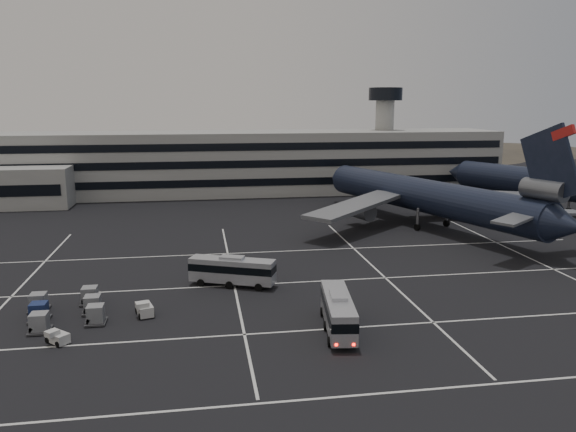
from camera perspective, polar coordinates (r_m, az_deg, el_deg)
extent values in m
plane|color=black|center=(61.78, 0.38, -7.96)|extent=(260.00, 260.00, 0.00)
cube|color=silver|center=(42.09, 5.56, -17.80)|extent=(90.00, 0.25, 0.01)
cube|color=silver|center=(52.60, 2.21, -11.53)|extent=(90.00, 0.25, 0.01)
cube|color=silver|center=(65.51, -0.19, -6.81)|extent=(90.00, 0.25, 0.01)
cube|color=silver|center=(78.80, -1.77, -3.65)|extent=(90.00, 0.25, 0.01)
cube|color=silver|center=(69.75, -25.82, -6.85)|extent=(0.25, 55.00, 0.01)
cube|color=silver|center=(66.80, -5.59, -6.50)|extent=(0.25, 55.00, 0.01)
cube|color=silver|center=(70.12, 9.33, -5.73)|extent=(0.25, 55.00, 0.01)
cube|color=silver|center=(79.70, 24.57, -4.54)|extent=(0.25, 55.00, 0.01)
cube|color=gray|center=(130.52, -4.84, 5.47)|extent=(120.00, 18.00, 14.00)
cube|color=black|center=(121.99, -4.49, 3.40)|extent=(118.00, 0.20, 1.60)
cube|color=black|center=(121.50, -4.52, 5.27)|extent=(118.00, 0.20, 1.60)
cube|color=black|center=(121.16, -4.55, 7.00)|extent=(118.00, 0.20, 1.60)
cylinder|color=gray|center=(139.15, 9.71, 7.37)|extent=(4.40, 4.40, 22.00)
cylinder|color=black|center=(138.84, 9.87, 12.11)|extent=(8.00, 8.00, 3.00)
ellipsoid|color=#38332B|center=(235.04, -21.41, 3.08)|extent=(196.00, 140.00, 32.00)
ellipsoid|color=#38332B|center=(233.38, 0.78, 3.08)|extent=(252.00, 180.00, 44.00)
ellipsoid|color=#38332B|center=(258.69, 18.58, 4.31)|extent=(168.00, 120.00, 24.00)
cylinder|color=black|center=(96.64, 13.75, 2.00)|extent=(21.20, 47.14, 5.60)
cone|color=black|center=(117.12, 5.14, 3.89)|extent=(6.78, 6.10, 5.60)
cone|color=black|center=(79.41, 26.63, -0.91)|extent=(6.41, 6.39, 5.04)
cube|color=black|center=(80.33, 25.07, 4.71)|extent=(3.61, 9.10, 10.97)
cube|color=red|center=(79.15, 26.20, 7.59)|extent=(1.59, 3.23, 2.24)
cylinder|color=#595B60|center=(81.02, 24.59, 2.44)|extent=(4.54, 6.56, 2.70)
cube|color=slate|center=(78.62, 22.23, -0.21)|extent=(8.07, 6.64, 0.87)
cube|color=slate|center=(85.22, 25.84, 0.34)|extent=(7.85, 4.14, 0.87)
cube|color=slate|center=(90.54, 6.99, 1.11)|extent=(20.15, 18.67, 1.75)
cylinder|color=#595B60|center=(94.97, 7.40, 0.54)|extent=(4.37, 6.08, 2.70)
cube|color=slate|center=(106.84, 18.00, 2.21)|extent=(22.23, 6.50, 1.75)
cylinder|color=#595B60|center=(107.07, 15.68, 1.44)|extent=(4.37, 6.08, 2.70)
cylinder|color=slate|center=(108.82, 8.27, 1.64)|extent=(0.44, 0.44, 3.00)
cylinder|color=black|center=(109.11, 8.24, 0.78)|extent=(0.84, 1.20, 1.10)
cylinder|color=slate|center=(93.60, 13.03, -0.14)|extent=(0.44, 0.44, 3.00)
cylinder|color=black|center=(93.94, 12.98, -1.12)|extent=(0.84, 1.20, 1.10)
cylinder|color=slate|center=(97.90, 15.84, 0.22)|extent=(0.44, 0.44, 3.00)
cylinder|color=black|center=(98.22, 15.79, -0.72)|extent=(0.84, 1.20, 1.10)
cylinder|color=black|center=(116.94, 26.79, 2.69)|extent=(25.51, 45.81, 5.60)
cone|color=black|center=(131.45, 16.80, 4.27)|extent=(6.98, 6.46, 5.60)
cylinder|color=slate|center=(117.37, 26.66, 1.24)|extent=(0.44, 0.44, 3.00)
cylinder|color=black|center=(117.64, 26.59, 0.45)|extent=(0.92, 1.21, 1.10)
cube|color=#999BA1|center=(52.15, 5.11, -9.58)|extent=(3.51, 10.17, 2.72)
cube|color=black|center=(52.04, 5.12, -9.25)|extent=(3.58, 10.24, 0.86)
cube|color=#999BA1|center=(51.63, 5.14, -8.01)|extent=(1.78, 2.88, 0.32)
cylinder|color=black|center=(49.37, 4.23, -12.61)|extent=(0.40, 0.90, 0.87)
cylinder|color=black|center=(49.65, 6.90, -12.52)|extent=(0.40, 0.90, 0.87)
cylinder|color=black|center=(52.56, 3.83, -11.06)|extent=(0.40, 0.90, 0.87)
cylinder|color=black|center=(52.82, 6.32, -10.99)|extent=(0.40, 0.90, 0.87)
cylinder|color=black|center=(55.78, 3.48, -9.69)|extent=(0.40, 0.90, 0.87)
cylinder|color=black|center=(56.03, 5.82, -9.63)|extent=(0.40, 0.90, 0.87)
cube|color=#FF0C05|center=(47.89, 4.93, -12.91)|extent=(0.23, 0.10, 0.20)
cube|color=#FF0C05|center=(48.07, 6.69, -12.85)|extent=(0.23, 0.10, 0.20)
cube|color=#999BA1|center=(64.36, -5.69, -5.51)|extent=(9.88, 5.84, 2.67)
cube|color=black|center=(64.27, -5.69, -5.23)|extent=(9.96, 5.92, 0.85)
cube|color=#999BA1|center=(63.94, -5.71, -4.23)|extent=(3.01, 2.35, 0.31)
cylinder|color=black|center=(62.76, -3.02, -7.25)|extent=(0.90, 0.59, 0.85)
cylinder|color=black|center=(64.78, -2.46, -6.64)|extent=(0.90, 0.59, 0.85)
cylinder|color=black|center=(63.79, -5.99, -6.99)|extent=(0.90, 0.59, 0.85)
cylinder|color=black|center=(65.78, -5.34, -6.40)|extent=(0.90, 0.59, 0.85)
cylinder|color=black|center=(64.98, -8.86, -6.72)|extent=(0.90, 0.59, 0.85)
cylinder|color=black|center=(66.93, -8.13, -6.15)|extent=(0.90, 0.59, 0.85)
cube|color=#BBBBB6|center=(57.54, -14.35, -9.18)|extent=(1.96, 2.72, 1.00)
cube|color=#BBBBB6|center=(56.80, -14.28, -8.74)|extent=(1.45, 1.30, 0.56)
cylinder|color=black|center=(56.73, -14.77, -9.83)|extent=(0.41, 0.67, 0.62)
cylinder|color=black|center=(56.93, -13.55, -9.69)|extent=(0.41, 0.67, 0.62)
cylinder|color=black|center=(58.37, -15.10, -9.24)|extent=(0.41, 0.67, 0.62)
cylinder|color=black|center=(58.56, -13.91, -9.10)|extent=(0.41, 0.67, 0.62)
cube|color=#BBBBB6|center=(53.70, -22.34, -11.34)|extent=(2.29, 2.26, 0.85)
cube|color=#BBBBB6|center=(53.11, -22.11, -10.91)|extent=(1.34, 1.34, 0.47)
cylinder|color=black|center=(52.94, -22.34, -11.97)|extent=(0.53, 0.52, 0.53)
cylinder|color=black|center=(53.45, -21.39, -11.67)|extent=(0.53, 0.52, 0.53)
cylinder|color=black|center=(54.14, -23.24, -11.52)|extent=(0.53, 0.52, 0.53)
cylinder|color=black|center=(54.64, -22.31, -11.23)|extent=(0.53, 0.52, 0.53)
cube|color=#2D2D30|center=(56.87, -23.87, -10.58)|extent=(2.35, 2.56, 0.18)
cylinder|color=black|center=(56.89, -23.87, -10.63)|extent=(0.10, 0.20, 0.20)
cube|color=gray|center=(56.56, -23.95, -9.76)|extent=(1.85, 1.85, 1.56)
cube|color=#2D2D30|center=(56.99, -18.90, -10.15)|extent=(2.35, 2.56, 0.18)
cylinder|color=black|center=(57.02, -18.90, -10.20)|extent=(0.10, 0.20, 0.20)
cube|color=gray|center=(56.69, -18.96, -9.33)|extent=(1.85, 1.85, 1.56)
cube|color=#2D2D30|center=(59.61, -23.91, -9.57)|extent=(2.35, 2.56, 0.18)
cylinder|color=black|center=(59.63, -23.91, -9.62)|extent=(0.10, 0.20, 0.20)
cube|color=#16234E|center=(59.32, -23.98, -8.78)|extent=(1.85, 1.85, 1.56)
cube|color=#2D2D30|center=(59.73, -19.18, -9.16)|extent=(2.35, 2.56, 0.18)
cylinder|color=black|center=(59.75, -19.18, -9.21)|extent=(0.10, 0.20, 0.20)
cube|color=gray|center=(59.44, -19.24, -8.38)|extent=(1.85, 1.85, 1.56)
cube|color=#2D2D30|center=(62.37, -23.94, -8.65)|extent=(2.35, 2.56, 0.18)
cylinder|color=black|center=(62.39, -23.94, -8.70)|extent=(0.10, 0.20, 0.20)
cube|color=gray|center=(62.09, -24.01, -7.89)|extent=(1.85, 1.85, 1.56)
cube|color=#2D2D30|center=(62.48, -19.43, -8.26)|extent=(2.35, 2.56, 0.18)
cylinder|color=black|center=(62.50, -19.43, -8.31)|extent=(0.10, 0.20, 0.20)
cube|color=gray|center=(62.21, -19.49, -7.51)|extent=(1.85, 1.85, 1.56)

